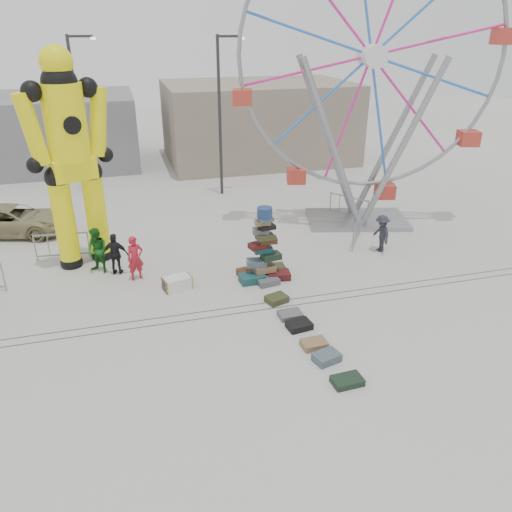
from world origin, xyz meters
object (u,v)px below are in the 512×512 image
object	(u,v)px
parked_suv	(13,220)
pedestrian_grey	(381,233)
barricade_wheel_back	(348,207)
pedestrian_red	(135,258)
lamp_post_left	(80,109)
steamer_trunk	(177,283)
lamp_post_right	(221,109)
pedestrian_black	(116,254)
pedestrian_green	(98,251)
suitcase_tower	(264,259)
barricade_wheel_front	(357,231)
barricade_dummy_c	(62,246)
ferris_wheel	(369,80)
crash_test_dummy	(71,153)

from	to	relation	value
parked_suv	pedestrian_grey	bearing A→B (deg)	-97.61
barricade_wheel_back	pedestrian_red	xyz separation A→B (m)	(-10.07, -3.73, 0.28)
lamp_post_left	parked_suv	xyz separation A→B (m)	(-3.09, -5.25, -3.84)
parked_suv	steamer_trunk	bearing A→B (deg)	-123.61
lamp_post_right	pedestrian_black	distance (m)	10.91
pedestrian_green	parked_suv	xyz separation A→B (m)	(-3.63, 4.87, -0.22)
suitcase_tower	barricade_wheel_front	bearing A→B (deg)	23.06
barricade_dummy_c	barricade_wheel_front	xyz separation A→B (m)	(11.84, -1.62, 0.00)
lamp_post_left	ferris_wheel	bearing A→B (deg)	-32.86
barricade_wheel_back	pedestrian_black	world-z (taller)	pedestrian_black
pedestrian_black	parked_suv	world-z (taller)	pedestrian_black
pedestrian_green	lamp_post_right	bearing A→B (deg)	90.46
suitcase_tower	steamer_trunk	size ratio (longest dim) A/B	2.83
lamp_post_right	steamer_trunk	bearing A→B (deg)	-110.54
barricade_wheel_back	pedestrian_red	size ratio (longest dim) A/B	1.21
ferris_wheel	barricade_wheel_back	size ratio (longest dim) A/B	6.43
lamp_post_right	pedestrian_red	world-z (taller)	lamp_post_right
lamp_post_right	crash_test_dummy	size ratio (longest dim) A/B	0.99
lamp_post_right	barricade_wheel_back	distance (m)	8.27
suitcase_tower	lamp_post_left	bearing A→B (deg)	117.10
barricade_wheel_back	parked_suv	distance (m)	15.16
suitcase_tower	barricade_wheel_front	xyz separation A→B (m)	(4.67, 2.02, -0.21)
barricade_dummy_c	pedestrian_grey	xyz separation A→B (m)	(12.41, -2.64, 0.22)
barricade_wheel_front	pedestrian_grey	bearing A→B (deg)	-116.27
lamp_post_right	pedestrian_green	xyz separation A→B (m)	(-6.45, -8.12, -3.62)
barricade_wheel_front	pedestrian_green	bearing A→B (deg)	124.06
parked_suv	pedestrian_green	bearing A→B (deg)	-128.77
lamp_post_left	pedestrian_green	xyz separation A→B (m)	(0.55, -10.12, -3.62)
barricade_wheel_front	pedestrian_black	world-z (taller)	pedestrian_black
ferris_wheel	pedestrian_black	xyz separation A→B (m)	(-10.97, -2.61, -5.54)
steamer_trunk	pedestrian_grey	size ratio (longest dim) A/B	0.62
crash_test_dummy	barricade_wheel_front	xyz separation A→B (m)	(10.94, -1.08, -3.73)
barricade_dummy_c	pedestrian_green	world-z (taller)	pedestrian_green
crash_test_dummy	pedestrian_grey	distance (m)	12.22
pedestrian_red	pedestrian_grey	xyz separation A→B (m)	(9.71, -0.12, -0.05)
ferris_wheel	pedestrian_grey	world-z (taller)	ferris_wheel
suitcase_tower	crash_test_dummy	bearing A→B (deg)	153.44
lamp_post_left	pedestrian_black	distance (m)	11.15
lamp_post_left	parked_suv	bearing A→B (deg)	-120.44
steamer_trunk	barricade_dummy_c	bearing A→B (deg)	123.90
crash_test_dummy	steamer_trunk	bearing A→B (deg)	-66.31
pedestrian_black	suitcase_tower	bearing A→B (deg)	178.33
lamp_post_left	ferris_wheel	world-z (taller)	ferris_wheel
lamp_post_left	barricade_dummy_c	bearing A→B (deg)	-95.68
steamer_trunk	pedestrian_black	world-z (taller)	pedestrian_black
crash_test_dummy	parked_suv	distance (m)	6.16
pedestrian_green	parked_suv	world-z (taller)	pedestrian_green
barricade_wheel_front	lamp_post_left	bearing A→B (deg)	81.60
barricade_wheel_front	pedestrian_grey	xyz separation A→B (m)	(0.57, -1.01, 0.22)
barricade_wheel_back	steamer_trunk	bearing A→B (deg)	-96.43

